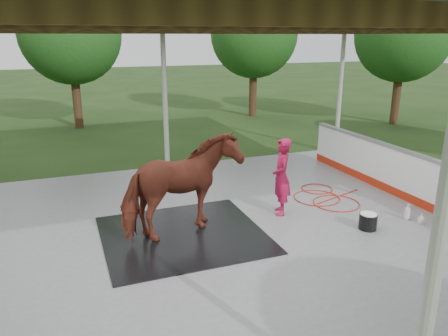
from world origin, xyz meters
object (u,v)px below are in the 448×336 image
object	(u,v)px
horse	(182,187)
handler	(281,177)
dasher_board	(419,181)
wash_bucket	(368,221)

from	to	relation	value
horse	handler	size ratio (longest dim) A/B	1.37
dasher_board	horse	distance (m)	5.40
dasher_board	wash_bucket	distance (m)	2.06
horse	handler	bearing A→B (deg)	-99.84
dasher_board	handler	bearing A→B (deg)	168.55
dasher_board	wash_bucket	xyz separation A→B (m)	(-1.90, -0.70, -0.38)
handler	wash_bucket	xyz separation A→B (m)	(1.23, -1.33, -0.65)
dasher_board	handler	world-z (taller)	handler
horse	handler	distance (m)	2.27
dasher_board	wash_bucket	world-z (taller)	dasher_board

